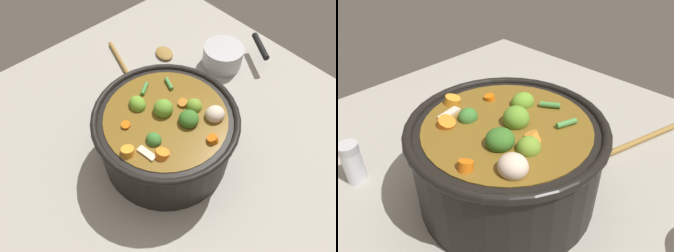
# 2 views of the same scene
# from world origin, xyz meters

# --- Properties ---
(ground_plane) EXTENTS (1.10, 1.10, 0.00)m
(ground_plane) POSITION_xyz_m (0.00, 0.00, 0.00)
(ground_plane) COLOR #9E998E
(cooking_pot) EXTENTS (0.32, 0.32, 0.18)m
(cooking_pot) POSITION_xyz_m (0.00, 0.00, 0.08)
(cooking_pot) COLOR black
(cooking_pot) RESTS_ON ground_plane
(wooden_spoon) EXTENTS (0.24, 0.21, 0.01)m
(wooden_spoon) POSITION_xyz_m (-0.29, 0.18, 0.01)
(wooden_spoon) COLOR olive
(wooden_spoon) RESTS_ON ground_plane
(salt_shaker) EXTENTS (0.04, 0.04, 0.08)m
(salt_shaker) POSITION_xyz_m (0.17, -0.23, 0.04)
(salt_shaker) COLOR silver
(salt_shaker) RESTS_ON ground_plane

